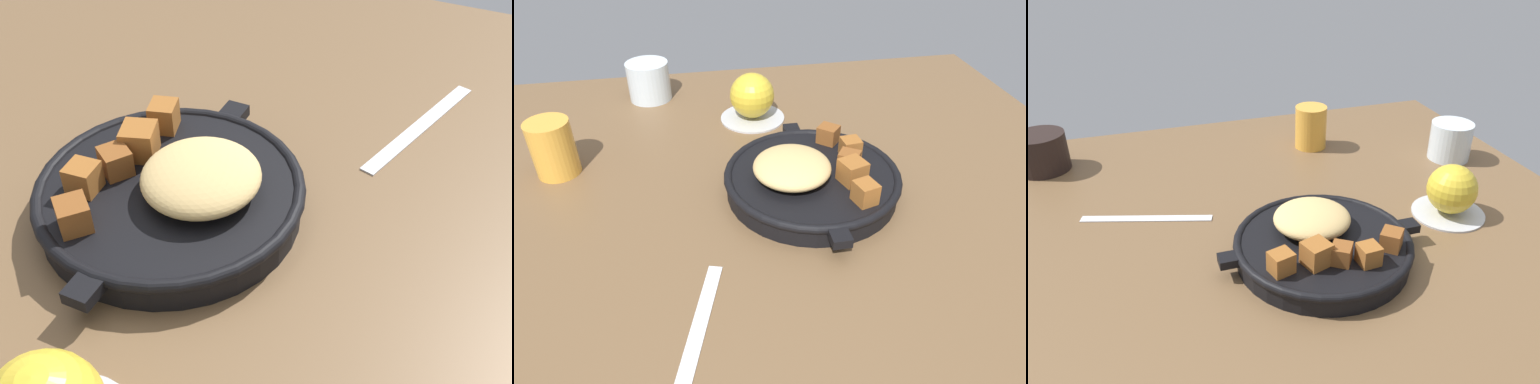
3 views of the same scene
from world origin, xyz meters
The scene contains 7 objects.
ground_plane centered at (0.00, 0.00, -1.20)cm, with size 100.84×100.92×2.40cm, color brown.
cast_iron_skillet centered at (3.75, -3.80, 2.37)cm, with size 28.92×24.58×6.42cm.
saucer_plate centered at (27.12, 0.82, 0.30)cm, with size 11.36×11.36×0.60cm, color #B7BABF.
red_apple centered at (27.12, 0.82, 4.47)cm, with size 7.75×7.75×7.75cm, color gold.
butter_knife centered at (-18.66, 13.65, 0.18)cm, with size 20.38×1.60×0.36cm, color silver.
juice_glass_amber centered at (15.30, 31.89, 4.20)cm, with size 6.27×6.27×8.41cm, color gold.
water_glass_short centered at (38.93, 18.78, 3.57)cm, with size 7.87×7.87×7.14cm, color silver.
Camera 2 is at (-49.15, 11.72, 40.15)cm, focal length 33.58 mm.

